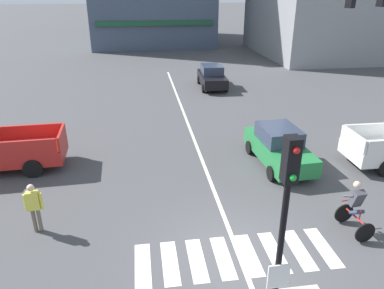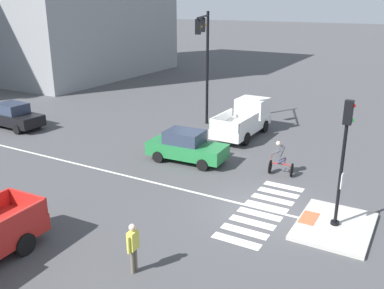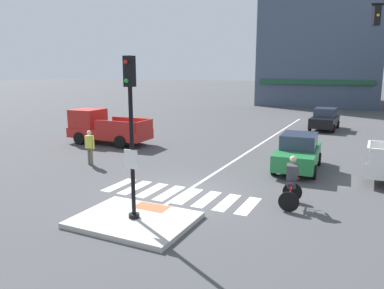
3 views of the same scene
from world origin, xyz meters
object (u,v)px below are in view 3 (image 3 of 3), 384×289
at_px(signal_pole, 131,123).
at_px(pickup_truck_red_cross_left, 103,128).
at_px(car_green_eastbound_mid, 298,152).
at_px(car_black_eastbound_distant, 325,119).
at_px(cyclist, 292,181).
at_px(pedestrian_at_curb_left, 90,145).

height_order(signal_pole, pickup_truck_red_cross_left, signal_pole).
bearing_deg(signal_pole, car_green_eastbound_mid, 68.53).
distance_m(signal_pole, car_black_eastbound_distant, 21.50).
xyz_separation_m(car_black_eastbound_distant, pickup_truck_red_cross_left, (-11.68, -11.78, 0.17)).
bearing_deg(signal_pole, cyclist, 41.50).
distance_m(signal_pole, cyclist, 5.62).
bearing_deg(signal_pole, car_black_eastbound_distant, 82.14).
bearing_deg(pickup_truck_red_cross_left, car_black_eastbound_distant, 45.24).
height_order(car_black_eastbound_distant, car_green_eastbound_mid, same).
distance_m(signal_pole, car_green_eastbound_mid, 9.14).
bearing_deg(car_black_eastbound_distant, pickup_truck_red_cross_left, -134.76).
xyz_separation_m(signal_pole, pickup_truck_red_cross_left, (-8.76, 9.41, -1.99)).
bearing_deg(pickup_truck_red_cross_left, pedestrian_at_curb_left, -57.44).
bearing_deg(car_black_eastbound_distant, signal_pole, -97.86).
relative_size(car_green_eastbound_mid, cyclist, 2.49).
bearing_deg(pedestrian_at_curb_left, cyclist, -8.11).
bearing_deg(pickup_truck_red_cross_left, car_green_eastbound_mid, -5.43).
bearing_deg(car_green_eastbound_mid, pickup_truck_red_cross_left, 174.57).
height_order(car_green_eastbound_mid, cyclist, cyclist).
bearing_deg(pedestrian_at_curb_left, pickup_truck_red_cross_left, 122.56).
distance_m(car_green_eastbound_mid, pickup_truck_red_cross_left, 12.07).
bearing_deg(car_green_eastbound_mid, pedestrian_at_curb_left, -159.34).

